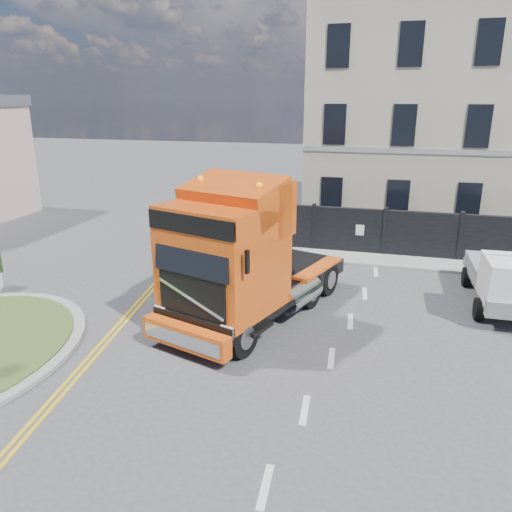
% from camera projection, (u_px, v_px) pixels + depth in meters
% --- Properties ---
extents(ground, '(120.00, 120.00, 0.00)m').
position_uv_depth(ground, '(228.00, 338.00, 14.08)').
color(ground, '#424244').
rests_on(ground, ground).
extents(hoarding_fence, '(18.80, 0.25, 2.00)m').
position_uv_depth(hoarding_fence, '(448.00, 237.00, 20.44)').
color(hoarding_fence, black).
rests_on(hoarding_fence, ground).
extents(georgian_building, '(12.30, 10.30, 12.80)m').
position_uv_depth(georgian_building, '(434.00, 111.00, 26.01)').
color(georgian_building, '#B0AA8C').
rests_on(georgian_building, ground).
extents(pavement_far, '(20.00, 1.60, 0.12)m').
position_uv_depth(pavement_far, '(433.00, 265.00, 20.03)').
color(pavement_far, gray).
rests_on(pavement_far, ground).
extents(truck, '(4.76, 7.67, 4.31)m').
position_uv_depth(truck, '(239.00, 263.00, 14.37)').
color(truck, black).
rests_on(truck, ground).
extents(flatbed_pickup, '(2.12, 4.78, 1.98)m').
position_uv_depth(flatbed_pickup, '(512.00, 283.00, 15.23)').
color(flatbed_pickup, slate).
rests_on(flatbed_pickup, ground).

